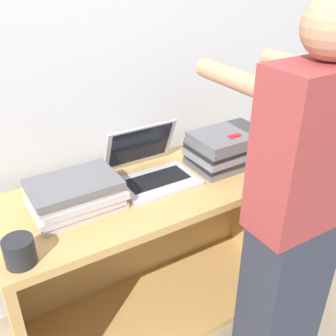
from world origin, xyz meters
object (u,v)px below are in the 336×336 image
laptop_stack_left (76,195)px  laptop_stack_right (226,148)px  mug (20,251)px  laptop_open (152,170)px  person (297,215)px

laptop_stack_left → laptop_stack_right: size_ratio=1.00×
laptop_stack_left → mug: size_ratio=3.53×
laptop_open → person: 0.63m
laptop_open → laptop_stack_right: laptop_open is taller
laptop_stack_right → mug: bearing=-168.9°
laptop_open → mug: size_ratio=3.33×
laptop_stack_right → mug: size_ratio=3.52×
laptop_open → laptop_stack_right: bearing=-8.5°
laptop_open → laptop_stack_right: 0.37m
person → mug: size_ratio=15.65×
laptop_stack_left → mug: 0.33m
mug → laptop_stack_left: bearing=37.1°
laptop_stack_left → mug: (-0.26, -0.20, -0.02)m
laptop_stack_right → laptop_stack_left: bearing=179.9°
laptop_open → mug: laptop_open is taller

